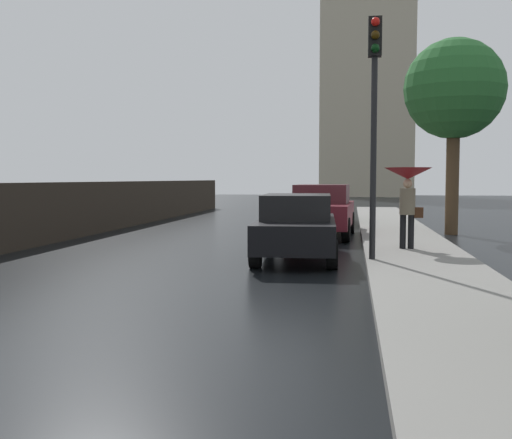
{
  "coord_description": "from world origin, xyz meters",
  "views": [
    {
      "loc": [
        3.71,
        -4.64,
        1.74
      ],
      "look_at": [
        1.85,
        7.12,
        0.93
      ],
      "focal_mm": 42.48,
      "sensor_mm": 36.0,
      "label": 1
    }
  ],
  "objects": [
    {
      "name": "car_maroon_far_lane",
      "position": [
        2.82,
        13.57,
        0.8
      ],
      "size": [
        1.98,
        4.36,
        1.56
      ],
      "rotation": [
        0.0,
        0.0,
        -0.04
      ],
      "color": "maroon",
      "rests_on": "ground"
    },
    {
      "name": "traffic_light",
      "position": [
        4.13,
        7.54,
        3.39
      ],
      "size": [
        0.26,
        0.39,
        4.73
      ],
      "color": "black",
      "rests_on": "sidewalk_strip"
    },
    {
      "name": "car_black_mid_road",
      "position": [
        2.55,
        8.33,
        0.72
      ],
      "size": [
        1.84,
        4.28,
        1.4
      ],
      "rotation": [
        0.0,
        0.0,
        0.04
      ],
      "color": "black",
      "rests_on": "ground"
    },
    {
      "name": "street_tree_mid",
      "position": [
        6.79,
        14.87,
        4.44
      ],
      "size": [
        3.06,
        3.06,
        6.03
      ],
      "color": "#4C3823",
      "rests_on": "ground"
    },
    {
      "name": "car_green_near_kerb",
      "position": [
        2.53,
        18.84,
        0.74
      ],
      "size": [
        2.05,
        4.52,
        1.4
      ],
      "rotation": [
        0.0,
        0.0,
        -0.04
      ],
      "color": "slate",
      "rests_on": "ground"
    },
    {
      "name": "pedestrian_with_umbrella_far",
      "position": [
        4.97,
        9.5,
        1.64
      ],
      "size": [
        1.07,
        1.07,
        1.85
      ],
      "rotation": [
        0.0,
        0.0,
        -0.1
      ],
      "color": "black",
      "rests_on": "sidewalk_strip"
    },
    {
      "name": "distant_tower",
      "position": [
        5.37,
        57.2,
        10.37
      ],
      "size": [
        9.52,
        9.59,
        20.73
      ],
      "color": "#B2A88E",
      "rests_on": "ground"
    }
  ]
}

